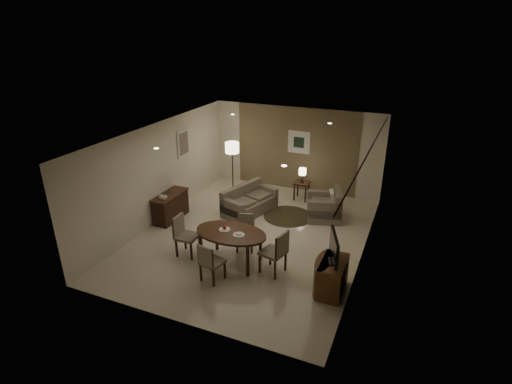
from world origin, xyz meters
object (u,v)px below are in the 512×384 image
at_px(chair_near, 212,261).
at_px(floor_lamp, 233,168).
at_px(tv_cabinet, 332,277).
at_px(side_table, 302,191).
at_px(dining_table, 231,247).
at_px(armchair, 324,204).
at_px(chair_right, 273,252).
at_px(sofa, 250,200).
at_px(console_desk, 171,207).
at_px(chair_far, 245,233).
at_px(chair_left, 187,236).

xyz_separation_m(chair_near, floor_lamp, (-1.67, 4.41, 0.39)).
xyz_separation_m(tv_cabinet, side_table, (-1.93, 4.21, -0.07)).
height_order(dining_table, chair_near, chair_near).
bearing_deg(side_table, armchair, -46.08).
distance_m(tv_cabinet, floor_lamp, 5.63).
bearing_deg(chair_near, tv_cabinet, -153.32).
relative_size(dining_table, floor_lamp, 0.98).
distance_m(chair_right, side_table, 4.07).
distance_m(sofa, floor_lamp, 1.58).
bearing_deg(dining_table, floor_lamp, 115.41).
bearing_deg(console_desk, armchair, 23.76).
bearing_deg(floor_lamp, sofa, -45.43).
bearing_deg(chair_far, side_table, 66.08).
bearing_deg(armchair, chair_left, -55.07).
relative_size(chair_left, side_table, 1.73).
distance_m(chair_near, armchair, 4.08).
relative_size(dining_table, chair_right, 1.64).
height_order(tv_cabinet, chair_far, chair_far).
bearing_deg(chair_far, console_desk, 147.53).
relative_size(chair_near, sofa, 0.55).
relative_size(console_desk, side_table, 2.11).
xyz_separation_m(tv_cabinet, chair_far, (-2.31, 0.81, 0.08)).
bearing_deg(side_table, floor_lamp, -169.84).
distance_m(chair_far, armchair, 2.75).
xyz_separation_m(chair_left, floor_lamp, (-0.64, 3.75, 0.35)).
bearing_deg(chair_right, sofa, -132.63).
bearing_deg(tv_cabinet, console_desk, 162.95).
height_order(tv_cabinet, dining_table, dining_table).
height_order(chair_far, floor_lamp, floor_lamp).
bearing_deg(floor_lamp, console_desk, -108.77).
distance_m(chair_far, sofa, 2.07).
distance_m(chair_left, side_table, 4.41).
height_order(chair_right, side_table, chair_right).
bearing_deg(tv_cabinet, chair_left, 178.70).
height_order(chair_far, chair_right, chair_right).
bearing_deg(floor_lamp, side_table, 10.16).
relative_size(dining_table, side_table, 2.92).
bearing_deg(side_table, chair_near, -95.99).
relative_size(side_table, floor_lamp, 0.34).
relative_size(chair_near, floor_lamp, 0.53).
bearing_deg(sofa, chair_left, -170.95).
bearing_deg(chair_near, console_desk, -27.33).
bearing_deg(armchair, dining_table, -41.36).
xyz_separation_m(console_desk, chair_left, (1.43, -1.42, 0.12)).
height_order(chair_left, chair_right, chair_right).
bearing_deg(chair_left, sofa, -10.24).
relative_size(chair_right, armchair, 1.06).
distance_m(tv_cabinet, armchair, 3.37).
distance_m(dining_table, chair_left, 1.10).
bearing_deg(sofa, armchair, -59.00).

